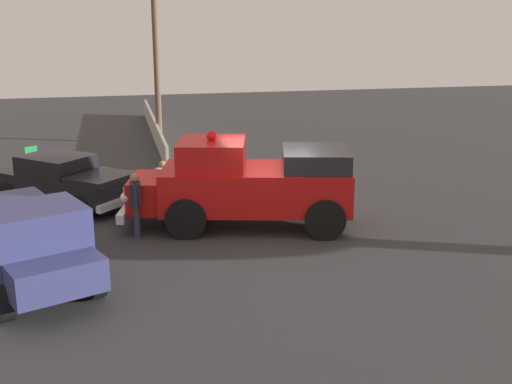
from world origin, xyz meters
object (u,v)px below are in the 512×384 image
at_px(lawn_chair_near_truck, 162,183).
at_px(utility_pole, 156,61).
at_px(classic_hot_rod, 66,180).
at_px(vintage_fire_truck, 247,183).
at_px(spectator_seated, 165,180).
at_px(spectator_standing, 136,201).
at_px(parked_pickup, 24,239).
at_px(lawn_chair_by_car, 33,159).

xyz_separation_m(lawn_chair_near_truck, utility_pole, (9.20, -0.64, 2.97)).
height_order(classic_hot_rod, lawn_chair_near_truck, classic_hot_rod).
bearing_deg(vintage_fire_truck, spectator_seated, 36.17).
xyz_separation_m(lawn_chair_near_truck, spectator_standing, (-3.00, 0.89, 0.37)).
height_order(vintage_fire_truck, parked_pickup, vintage_fire_truck).
bearing_deg(spectator_seated, lawn_chair_by_car, 43.18).
xyz_separation_m(spectator_seated, utility_pole, (9.30, -0.56, 2.86)).
height_order(parked_pickup, lawn_chair_near_truck, parked_pickup).
xyz_separation_m(parked_pickup, utility_pole, (14.66, -3.91, 2.57)).
distance_m(parked_pickup, spectator_seated, 6.33).
bearing_deg(lawn_chair_near_truck, utility_pole, -3.99).
distance_m(lawn_chair_near_truck, spectator_standing, 3.15).
distance_m(lawn_chair_by_car, utility_pole, 7.40).
bearing_deg(utility_pole, spectator_seated, 176.58).
xyz_separation_m(vintage_fire_truck, classic_hot_rod, (3.15, 4.82, -0.45)).
bearing_deg(spectator_standing, lawn_chair_by_car, 23.62).
bearing_deg(spectator_seated, spectator_standing, 161.44).
height_order(vintage_fire_truck, classic_hot_rod, vintage_fire_truck).
height_order(lawn_chair_by_car, utility_pole, utility_pole).
bearing_deg(parked_pickup, spectator_seated, -32.05).
relative_size(lawn_chair_by_car, spectator_standing, 0.61).
height_order(classic_hot_rod, utility_pole, utility_pole).
distance_m(lawn_chair_near_truck, spectator_seated, 0.17).
xyz_separation_m(parked_pickup, spectator_standing, (2.46, -2.38, -0.02)).
relative_size(vintage_fire_truck, lawn_chair_by_car, 6.17).
bearing_deg(vintage_fire_truck, parked_pickup, 117.01).
bearing_deg(parked_pickup, spectator_standing, -44.10).
bearing_deg(spectator_seated, classic_hot_rod, 80.19).
height_order(spectator_seated, spectator_standing, spectator_standing).
distance_m(lawn_chair_near_truck, lawn_chair_by_car, 6.01).
distance_m(vintage_fire_truck, classic_hot_rod, 5.78).
xyz_separation_m(classic_hot_rod, spectator_standing, (-3.40, -1.90, 0.22)).
relative_size(classic_hot_rod, spectator_seated, 3.46).
bearing_deg(utility_pole, parked_pickup, 165.06).
distance_m(classic_hot_rod, parked_pickup, 5.88).
xyz_separation_m(parked_pickup, spectator_seated, (5.36, -3.35, -0.29)).
height_order(vintage_fire_truck, utility_pole, utility_pole).
distance_m(spectator_seated, utility_pole, 9.75).
relative_size(spectator_standing, utility_pole, 0.25).
xyz_separation_m(vintage_fire_truck, lawn_chair_by_car, (7.14, 6.15, -0.61)).
relative_size(vintage_fire_truck, spectator_seated, 4.88).
relative_size(lawn_chair_by_car, utility_pole, 0.15).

